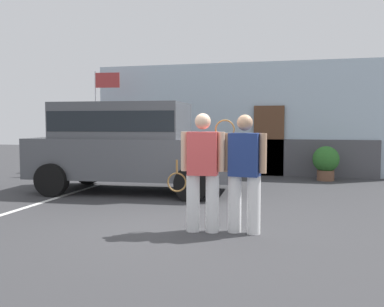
{
  "coord_description": "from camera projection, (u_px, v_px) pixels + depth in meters",
  "views": [
    {
      "loc": [
        1.76,
        -6.16,
        1.61
      ],
      "look_at": [
        -0.13,
        1.2,
        1.05
      ],
      "focal_mm": 39.81,
      "sensor_mm": 36.0,
      "label": 1
    }
  ],
  "objects": [
    {
      "name": "tennis_player_woman",
      "position": [
        244.0,
        172.0,
        6.14
      ],
      "size": [
        0.77,
        0.32,
        1.72
      ],
      "rotation": [
        0.0,
        0.0,
        3.02
      ],
      "color": "white",
      "rests_on": "ground_plane"
    },
    {
      "name": "potted_plant_by_porch",
      "position": [
        326.0,
        161.0,
        11.73
      ],
      "size": [
        0.72,
        0.72,
        0.95
      ],
      "color": "brown",
      "rests_on": "ground_plane"
    },
    {
      "name": "house_frontage",
      "position": [
        243.0,
        122.0,
        13.1
      ],
      "size": [
        9.42,
        0.4,
        3.42
      ],
      "color": "silver",
      "rests_on": "ground_plane"
    },
    {
      "name": "ground_plane",
      "position": [
        181.0,
        228.0,
        6.5
      ],
      "size": [
        40.0,
        40.0,
        0.0
      ],
      "primitive_type": "plane",
      "color": "#38383A"
    },
    {
      "name": "tennis_player_man",
      "position": [
        202.0,
        171.0,
        6.21
      ],
      "size": [
        0.9,
        0.31,
        1.74
      ],
      "rotation": [
        0.0,
        0.0,
        3.23
      ],
      "color": "white",
      "rests_on": "ground_plane"
    },
    {
      "name": "parking_stripe_0",
      "position": [
        49.0,
        200.0,
        8.76
      ],
      "size": [
        0.12,
        4.4,
        0.01
      ],
      "primitive_type": "cube",
      "color": "silver",
      "rests_on": "ground_plane"
    },
    {
      "name": "flag_pole",
      "position": [
        101.0,
        104.0,
        13.0
      ],
      "size": [
        0.8,
        0.11,
        3.16
      ],
      "color": "silver",
      "rests_on": "ground_plane"
    },
    {
      "name": "parked_suv",
      "position": [
        129.0,
        142.0,
        9.84
      ],
      "size": [
        4.72,
        2.41,
        2.05
      ],
      "rotation": [
        0.0,
        0.0,
        0.07
      ],
      "color": "#4C4F54",
      "rests_on": "ground_plane"
    }
  ]
}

